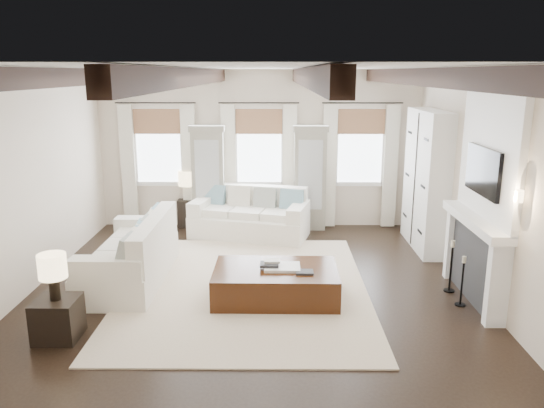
{
  "coord_description": "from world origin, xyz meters",
  "views": [
    {
      "loc": [
        0.34,
        -7.02,
        3.14
      ],
      "look_at": [
        0.28,
        0.96,
        1.15
      ],
      "focal_mm": 35.0,
      "sensor_mm": 36.0,
      "label": 1
    }
  ],
  "objects_px": {
    "sofa_back": "(250,217)",
    "side_table_front": "(58,319)",
    "ottoman": "(276,284)",
    "sofa_left": "(134,255)",
    "side_table_back": "(188,212)"
  },
  "relations": [
    {
      "from": "sofa_back",
      "to": "side_table_front",
      "type": "bearing_deg",
      "value": -116.96
    },
    {
      "from": "ottoman",
      "to": "side_table_front",
      "type": "xyz_separation_m",
      "value": [
        -2.63,
        -1.17,
        0.02
      ]
    },
    {
      "from": "sofa_left",
      "to": "side_table_back",
      "type": "distance_m",
      "value": 3.06
    },
    {
      "from": "sofa_back",
      "to": "side_table_back",
      "type": "height_order",
      "value": "sofa_back"
    },
    {
      "from": "sofa_left",
      "to": "side_table_front",
      "type": "bearing_deg",
      "value": -103.99
    },
    {
      "from": "ottoman",
      "to": "side_table_back",
      "type": "bearing_deg",
      "value": 116.95
    },
    {
      "from": "sofa_back",
      "to": "side_table_back",
      "type": "distance_m",
      "value": 1.51
    },
    {
      "from": "side_table_back",
      "to": "side_table_front",
      "type": "bearing_deg",
      "value": -99.17
    },
    {
      "from": "side_table_front",
      "to": "sofa_left",
      "type": "bearing_deg",
      "value": 76.01
    },
    {
      "from": "side_table_front",
      "to": "side_table_back",
      "type": "distance_m",
      "value": 4.94
    },
    {
      "from": "sofa_back",
      "to": "side_table_back",
      "type": "xyz_separation_m",
      "value": [
        -1.34,
        0.69,
        -0.09
      ]
    },
    {
      "from": "sofa_left",
      "to": "side_table_front",
      "type": "height_order",
      "value": "sofa_left"
    },
    {
      "from": "ottoman",
      "to": "side_table_front",
      "type": "relative_size",
      "value": 3.44
    },
    {
      "from": "sofa_left",
      "to": "side_table_front",
      "type": "relative_size",
      "value": 4.64
    },
    {
      "from": "ottoman",
      "to": "sofa_left",
      "type": "bearing_deg",
      "value": 163.54
    }
  ]
}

